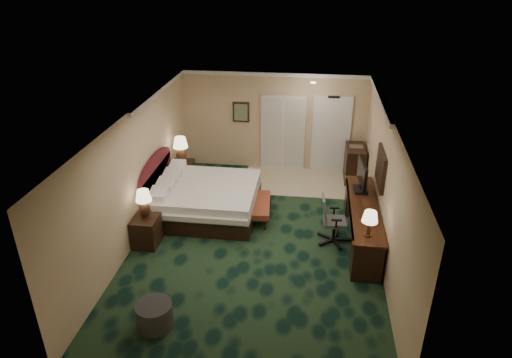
# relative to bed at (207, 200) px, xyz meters

# --- Properties ---
(floor) EXTENTS (5.00, 7.50, 0.00)m
(floor) POSITION_rel_bed_xyz_m (1.27, -0.98, -0.36)
(floor) COLOR black
(floor) RESTS_ON ground
(ceiling) EXTENTS (5.00, 7.50, 0.00)m
(ceiling) POSITION_rel_bed_xyz_m (1.27, -0.98, 2.34)
(ceiling) COLOR white
(ceiling) RESTS_ON wall_back
(wall_back) EXTENTS (5.00, 0.00, 2.70)m
(wall_back) POSITION_rel_bed_xyz_m (1.27, 2.77, 0.99)
(wall_back) COLOR tan
(wall_back) RESTS_ON ground
(wall_front) EXTENTS (5.00, 0.00, 2.70)m
(wall_front) POSITION_rel_bed_xyz_m (1.27, -4.73, 0.99)
(wall_front) COLOR tan
(wall_front) RESTS_ON ground
(wall_left) EXTENTS (0.00, 7.50, 2.70)m
(wall_left) POSITION_rel_bed_xyz_m (-1.23, -0.98, 0.99)
(wall_left) COLOR tan
(wall_left) RESTS_ON ground
(wall_right) EXTENTS (0.00, 7.50, 2.70)m
(wall_right) POSITION_rel_bed_xyz_m (3.77, -0.98, 0.99)
(wall_right) COLOR tan
(wall_right) RESTS_ON ground
(crown_molding) EXTENTS (5.00, 7.50, 0.10)m
(crown_molding) POSITION_rel_bed_xyz_m (1.27, -0.98, 2.29)
(crown_molding) COLOR silver
(crown_molding) RESTS_ON wall_back
(tile_patch) EXTENTS (3.20, 1.70, 0.01)m
(tile_patch) POSITION_rel_bed_xyz_m (2.17, 1.92, -0.35)
(tile_patch) COLOR beige
(tile_patch) RESTS_ON ground
(headboard) EXTENTS (0.12, 2.00, 1.40)m
(headboard) POSITION_rel_bed_xyz_m (-1.17, 0.02, 0.34)
(headboard) COLOR #430E16
(headboard) RESTS_ON ground
(entry_door) EXTENTS (1.02, 0.06, 2.18)m
(entry_door) POSITION_rel_bed_xyz_m (2.82, 2.74, 0.69)
(entry_door) COLOR silver
(entry_door) RESTS_ON ground
(closet_doors) EXTENTS (1.20, 0.06, 2.10)m
(closet_doors) POSITION_rel_bed_xyz_m (1.52, 2.73, 0.69)
(closet_doors) COLOR #B9B2A4
(closet_doors) RESTS_ON ground
(wall_art) EXTENTS (0.45, 0.06, 0.55)m
(wall_art) POSITION_rel_bed_xyz_m (0.37, 2.73, 1.24)
(wall_art) COLOR #4D6D5D
(wall_art) RESTS_ON wall_back
(wall_mirror) EXTENTS (0.05, 0.95, 0.75)m
(wall_mirror) POSITION_rel_bed_xyz_m (3.73, -0.38, 1.19)
(wall_mirror) COLOR white
(wall_mirror) RESTS_ON wall_right
(bed) EXTENTS (2.26, 2.09, 0.72)m
(bed) POSITION_rel_bed_xyz_m (0.00, 0.00, 0.00)
(bed) COLOR silver
(bed) RESTS_ON ground
(nightstand_near) EXTENTS (0.50, 0.57, 0.62)m
(nightstand_near) POSITION_rel_bed_xyz_m (-0.96, -1.40, -0.05)
(nightstand_near) COLOR black
(nightstand_near) RESTS_ON ground
(nightstand_far) EXTENTS (0.54, 0.61, 0.67)m
(nightstand_far) POSITION_rel_bed_xyz_m (-0.94, 1.27, -0.02)
(nightstand_far) COLOR black
(nightstand_far) RESTS_ON ground
(lamp_near) EXTENTS (0.40, 0.40, 0.61)m
(lamp_near) POSITION_rel_bed_xyz_m (-0.95, -1.35, 0.57)
(lamp_near) COLOR black
(lamp_near) RESTS_ON nightstand_near
(lamp_far) EXTENTS (0.41, 0.41, 0.70)m
(lamp_far) POSITION_rel_bed_xyz_m (-0.93, 1.24, 0.66)
(lamp_far) COLOR black
(lamp_far) RESTS_ON nightstand_far
(bed_bench) EXTENTS (0.50, 1.21, 0.40)m
(bed_bench) POSITION_rel_bed_xyz_m (1.25, -0.04, -0.16)
(bed_bench) COLOR maroon
(bed_bench) RESTS_ON ground
(ottoman) EXTENTS (0.72, 0.72, 0.42)m
(ottoman) POSITION_rel_bed_xyz_m (-0.04, -3.63, -0.15)
(ottoman) COLOR #2A2A2A
(ottoman) RESTS_ON ground
(desk) EXTENTS (0.62, 2.86, 0.82)m
(desk) POSITION_rel_bed_xyz_m (3.44, -0.70, 0.05)
(desk) COLOR black
(desk) RESTS_ON ground
(tv) EXTENTS (0.14, 0.86, 0.67)m
(tv) POSITION_rel_bed_xyz_m (3.42, 0.01, 0.80)
(tv) COLOR black
(tv) RESTS_ON desk
(desk_lamp) EXTENTS (0.33, 0.33, 0.51)m
(desk_lamp) POSITION_rel_bed_xyz_m (3.42, -1.78, 0.72)
(desk_lamp) COLOR black
(desk_lamp) RESTS_ON desk
(desk_chair) EXTENTS (0.65, 0.61, 1.05)m
(desk_chair) POSITION_rel_bed_xyz_m (2.88, -0.80, 0.16)
(desk_chair) COLOR #4A4A4A
(desk_chair) RESTS_ON ground
(minibar) EXTENTS (0.50, 0.90, 0.95)m
(minibar) POSITION_rel_bed_xyz_m (3.47, 2.22, 0.12)
(minibar) COLOR black
(minibar) RESTS_ON ground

